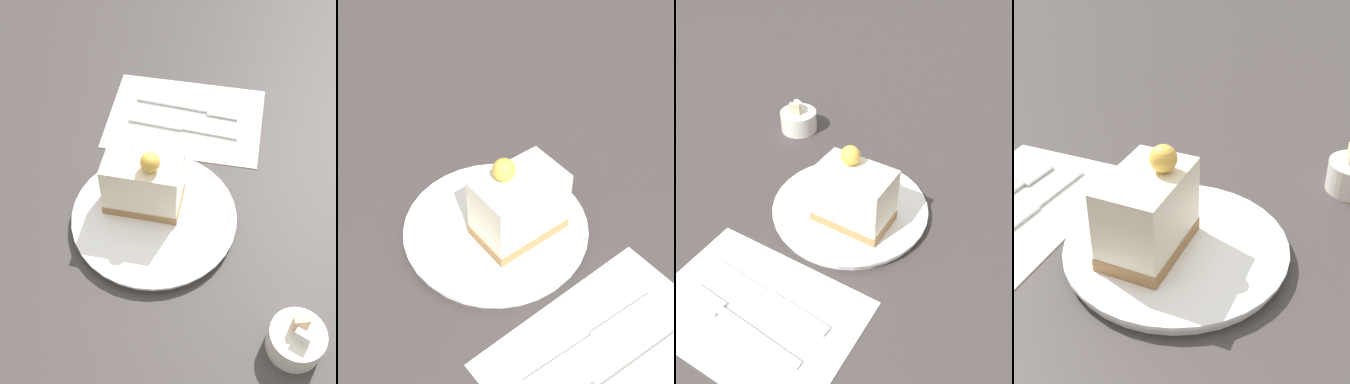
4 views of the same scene
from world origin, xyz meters
The scene contains 7 objects.
ground_plane centered at (0.00, 0.00, 0.00)m, with size 4.00×4.00×0.00m, color #383333.
plate centered at (0.03, 0.01, 0.01)m, with size 0.24×0.24×0.01m.
cake_slice centered at (0.01, -0.01, 0.06)m, with size 0.07×0.11×0.12m.
napkin centered at (-0.19, 0.02, 0.00)m, with size 0.18×0.26×0.00m.
fork centered at (-0.21, 0.03, 0.01)m, with size 0.03×0.18×0.00m.
knife centered at (-0.16, 0.00, 0.00)m, with size 0.02×0.19×0.00m.
sugar_bowl centered at (0.18, 0.22, 0.02)m, with size 0.07×0.07×0.06m.
Camera 1 is at (0.45, 0.12, 0.64)m, focal length 50.00 mm.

